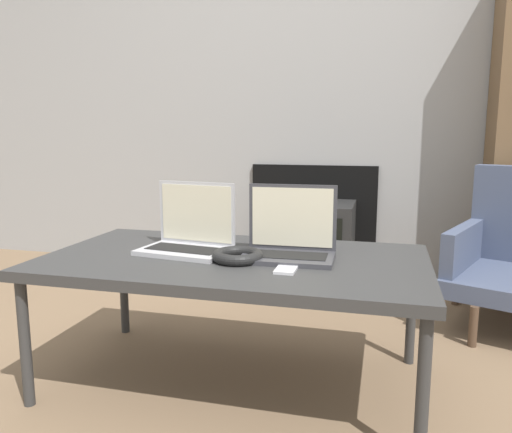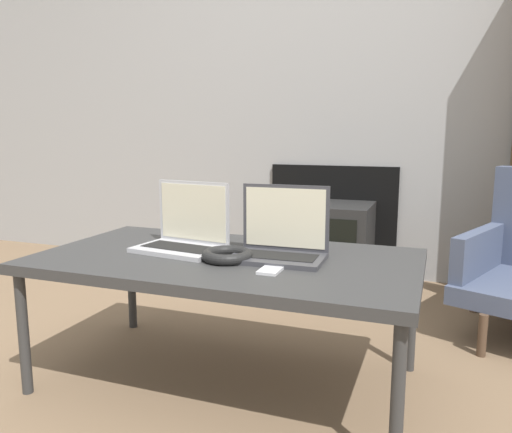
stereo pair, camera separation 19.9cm
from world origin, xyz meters
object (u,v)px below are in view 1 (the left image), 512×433
Objects in this scene: laptop_right at (290,240)px; tv at (307,242)px; headphones at (238,256)px; laptop_left at (189,235)px; phone at (288,267)px.

laptop_right reaches higher than tv.
laptop_left is at bearing 155.21° from headphones.
laptop_left and laptop_right have the same top height.
headphones is 1.39m from tv.
laptop_right is 1.84× the size of headphones.
headphones is at bearing 163.46° from phone.
laptop_left is 1.94× the size of headphones.
tv reaches higher than phone.
headphones is at bearing -149.97° from laptop_right.
headphones is 0.19m from phone.
laptop_left is at bearing 158.91° from phone.
laptop_left is 0.37m from laptop_right.
headphones is at bearing -17.05° from laptop_left.
headphones reaches higher than tv.
tv is at bearing 87.09° from laptop_left.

